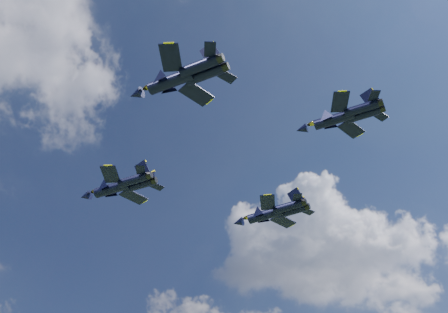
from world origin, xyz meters
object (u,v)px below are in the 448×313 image
Objects in this scene: jet_right at (263,215)px; jet_slot at (331,120)px; jet_lead at (110,189)px; jet_left at (168,82)px.

jet_slot is at bearing -131.70° from jet_right.
jet_slot reaches higher than jet_right.
jet_left reaches higher than jet_lead.
jet_slot reaches higher than jet_lead.
jet_right is at bearing -44.72° from jet_lead.
jet_lead is at bearing 139.04° from jet_right.
jet_slot reaches higher than jet_left.
jet_left is 36.84m from jet_right.
jet_lead is at bearing 52.72° from jet_left.
jet_left is (-5.14, -25.56, 1.45)m from jet_lead.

